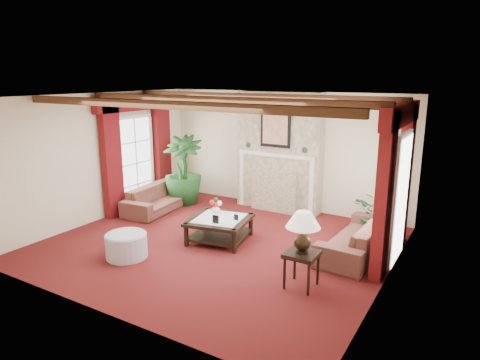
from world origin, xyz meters
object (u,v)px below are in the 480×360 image
Objects in this scene: sofa_left at (159,194)px; sofa_right at (358,231)px; coffee_table at (220,229)px; ottoman at (126,246)px; side_table at (301,270)px; potted_palm at (184,185)px.

sofa_right is at bearing -97.72° from sofa_left.
coffee_table reaches higher than ottoman.
sofa_right reaches higher than ottoman.
sofa_left reaches higher than coffee_table.
sofa_left is 2.43m from coffee_table.
side_table is (2.04, -0.92, 0.06)m from coffee_table.
ottoman is at bearing -134.13° from coffee_table.
coffee_table is 1.52× the size of ottoman.
potted_palm is 1.76× the size of coffee_table.
coffee_table is (-2.41, -0.73, -0.19)m from sofa_right.
side_table is 3.05m from ottoman.
ottoman is (-3.37, -2.19, -0.21)m from sofa_right.
side_table reaches higher than coffee_table.
sofa_right is at bearing -10.84° from potted_palm.
ottoman is at bearing -156.90° from sofa_left.
sofa_left is 4.66m from side_table.
sofa_right is 2.00× the size of coffee_table.
sofa_right reaches higher than coffee_table.
side_table is 0.78× the size of ottoman.
sofa_left reaches higher than ottoman.
potted_palm reaches higher than coffee_table.
ottoman is at bearing -53.65° from sofa_right.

